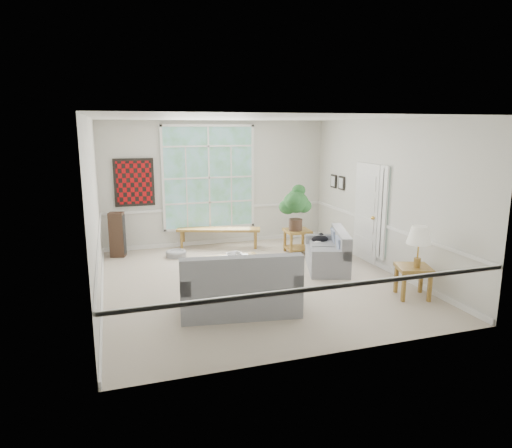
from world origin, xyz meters
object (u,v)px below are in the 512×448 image
Objects in this scene: loveseat_right at (327,249)px; side_table at (413,282)px; coffee_table at (233,267)px; end_table at (297,241)px; loveseat_front at (239,281)px.

loveseat_right is 2.03m from side_table.
end_table is at bearing 32.58° from coffee_table.
end_table reaches higher than side_table.
loveseat_front is at bearing -126.41° from loveseat_right.
coffee_table is 1.86× the size of end_table.
loveseat_right is 1.43× the size of coffee_table.
loveseat_front is 3.58m from end_table.
loveseat_front is 1.71m from coffee_table.
loveseat_front is 1.78× the size of coffee_table.
loveseat_front is 3.34× the size of side_table.
side_table is at bearing 2.05° from loveseat_front.
end_table is at bearing 103.90° from side_table.
loveseat_front reaches higher than loveseat_right.
loveseat_front is at bearing -101.84° from coffee_table.
side_table is (0.66, -1.92, -0.12)m from loveseat_right.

